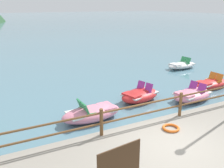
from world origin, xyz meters
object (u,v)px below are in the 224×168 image
Objects in this scene: life_ring at (171,128)px; pedal_boat_7 at (182,65)px; pedal_boat_0 at (211,83)px; pedal_boat_5 at (140,95)px; pedal_boat_6 at (192,95)px; sign_board at (119,164)px; pedal_boat_4 at (92,113)px.

life_ring is 0.24× the size of pedal_boat_7.
life_ring is 6.88m from pedal_boat_0.
pedal_boat_5 is at bearing 73.27° from life_ring.
pedal_boat_0 is at bearing -1.43° from pedal_boat_5.
pedal_boat_6 is (2.38, -1.13, -0.02)m from pedal_boat_5.
sign_board reaches higher than pedal_boat_5.
sign_board is at bearing -137.95° from pedal_boat_7.
sign_board is 0.47× the size of pedal_boat_0.
sign_board is 4.77m from pedal_boat_4.
pedal_boat_6 is at bearing 35.88° from life_ring.
pedal_boat_7 is at bearing 52.36° from pedal_boat_6.
pedal_boat_5 is at bearing 17.49° from pedal_boat_4.
pedal_boat_4 is at bearing 124.61° from life_ring.
pedal_boat_4 is (-1.87, 2.71, -0.13)m from life_ring.
life_ring is 3.81m from pedal_boat_5.
pedal_boat_0 is at bearing 30.82° from life_ring.
pedal_boat_5 reaches higher than pedal_boat_0.
pedal_boat_4 is 1.06× the size of pedal_boat_5.
sign_board reaches higher than pedal_boat_6.
sign_board reaches higher than pedal_boat_4.
sign_board is 7.91m from pedal_boat_6.
pedal_boat_7 reaches higher than life_ring.
life_ring is 0.24× the size of pedal_boat_0.
sign_board is 1.95× the size of life_ring.
sign_board reaches higher than pedal_boat_7.
pedal_boat_0 is 4.46m from pedal_boat_7.
life_ring is 0.24× the size of pedal_boat_6.
life_ring is 10.73m from pedal_boat_7.
pedal_boat_0 is at bearing 5.97° from pedal_boat_4.
pedal_boat_4 reaches higher than pedal_boat_5.
pedal_boat_4 is (1.22, 4.53, -0.81)m from sign_board.
pedal_boat_7 is at bearing 45.85° from life_ring.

